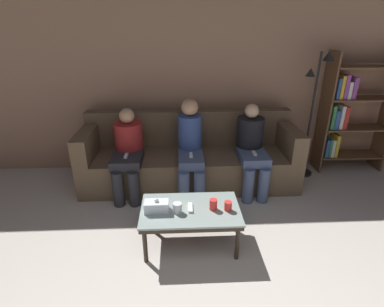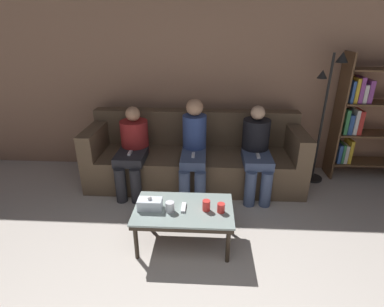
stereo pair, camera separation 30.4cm
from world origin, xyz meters
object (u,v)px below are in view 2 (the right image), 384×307
at_px(bookshelf, 363,118).
at_px(cup_near_right, 221,208).
at_px(seated_person_left_end, 133,147).
at_px(seated_person_mid_right, 256,149).
at_px(couch, 195,158).
at_px(cup_far_center, 170,207).
at_px(seated_person_mid_left, 194,146).
at_px(coffee_table, 184,212).
at_px(game_remote, 184,207).
at_px(standing_lamp, 326,106).
at_px(tissue_box, 150,204).
at_px(cup_near_left, 206,205).

bearing_deg(bookshelf, cup_near_right, -139.93).
relative_size(seated_person_left_end, seated_person_mid_right, 0.97).
bearing_deg(cup_near_right, couch, 102.73).
height_order(cup_far_center, seated_person_left_end, seated_person_left_end).
bearing_deg(seated_person_mid_left, bookshelf, 13.27).
height_order(coffee_table, bookshelf, bookshelf).
xyz_separation_m(coffee_table, cup_near_right, (0.34, -0.04, 0.09)).
relative_size(couch, seated_person_mid_right, 2.54).
distance_m(game_remote, bookshelf, 2.74).
distance_m(standing_lamp, seated_person_left_end, 2.45).
distance_m(couch, tissue_box, 1.35).
bearing_deg(game_remote, cup_near_right, -6.61).
bearing_deg(cup_near_left, game_remote, 174.79).
xyz_separation_m(cup_far_center, standing_lamp, (1.79, 1.46, 0.58)).
bearing_deg(standing_lamp, cup_near_right, -132.61).
relative_size(bookshelf, seated_person_left_end, 1.59).
relative_size(cup_near_right, seated_person_left_end, 0.08).
height_order(couch, cup_near_left, couch).
xyz_separation_m(cup_near_right, bookshelf, (1.88, 1.58, 0.39)).
distance_m(couch, bookshelf, 2.25).
height_order(game_remote, standing_lamp, standing_lamp).
relative_size(standing_lamp, seated_person_mid_right, 1.55).
distance_m(tissue_box, seated_person_mid_right, 1.54).
height_order(cup_near_right, tissue_box, tissue_box).
xyz_separation_m(tissue_box, seated_person_mid_right, (1.10, 1.07, 0.13)).
bearing_deg(seated_person_mid_right, cup_near_left, -119.03).
bearing_deg(cup_near_left, seated_person_mid_left, 98.91).
bearing_deg(couch, cup_far_center, -97.00).
height_order(couch, bookshelf, bookshelf).
bearing_deg(game_remote, seated_person_mid_right, 52.55).
distance_m(cup_near_right, seated_person_left_end, 1.51).
relative_size(couch, tissue_box, 12.36).
xyz_separation_m(couch, cup_near_right, (0.30, -1.31, 0.11)).
height_order(couch, seated_person_mid_left, seated_person_mid_left).
bearing_deg(game_remote, bookshelf, 34.76).
relative_size(game_remote, standing_lamp, 0.09).
distance_m(cup_far_center, game_remote, 0.14).
relative_size(game_remote, seated_person_left_end, 0.14).
distance_m(cup_near_left, game_remote, 0.21).
distance_m(standing_lamp, seated_person_mid_left, 1.72).
bearing_deg(seated_person_mid_right, game_remote, -127.45).
xyz_separation_m(coffee_table, cup_near_left, (0.21, -0.02, 0.09)).
bearing_deg(cup_far_center, seated_person_mid_right, 50.10).
bearing_deg(cup_far_center, couch, 83.00).
distance_m(cup_far_center, tissue_box, 0.19).
height_order(cup_near_right, standing_lamp, standing_lamp).
height_order(couch, seated_person_left_end, seated_person_left_end).
bearing_deg(tissue_box, coffee_table, 4.36).
bearing_deg(seated_person_mid_left, couch, 90.00).
distance_m(coffee_table, cup_far_center, 0.16).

